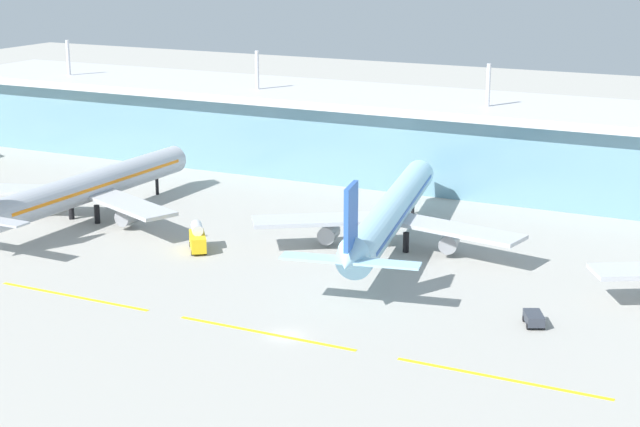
{
  "coord_description": "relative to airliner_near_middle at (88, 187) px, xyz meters",
  "views": [
    {
      "loc": [
        62.62,
        -116.15,
        53.89
      ],
      "look_at": [
        -12.97,
        36.99,
        7.0
      ],
      "focal_mm": 57.03,
      "sensor_mm": 36.0,
      "label": 1
    }
  ],
  "objects": [
    {
      "name": "ground_plane",
      "position": [
        62.98,
        -35.95,
        -6.45
      ],
      "size": [
        600.0,
        600.0,
        0.0
      ],
      "primitive_type": "plane",
      "color": "#A8A59E"
    },
    {
      "name": "terminal_building",
      "position": [
        62.98,
        60.5,
        3.2
      ],
      "size": [
        288.0,
        34.0,
        27.9
      ],
      "color": "#6693A8",
      "rests_on": "ground"
    },
    {
      "name": "airliner_near_middle",
      "position": [
        0.0,
        0.0,
        0.0
      ],
      "size": [
        48.79,
        65.83,
        18.9
      ],
      "color": "#ADB2BC",
      "rests_on": "ground"
    },
    {
      "name": "airliner_center",
      "position": [
        60.21,
        8.4,
        0.01
      ],
      "size": [
        47.82,
        70.5,
        18.9
      ],
      "color": "#9ED1EA",
      "rests_on": "ground"
    },
    {
      "name": "taxiway_stripe_mid_west",
      "position": [
        25.98,
        -36.44,
        -6.43
      ],
      "size": [
        28.0,
        0.7,
        0.04
      ],
      "primitive_type": "cube",
      "color": "yellow",
      "rests_on": "ground"
    },
    {
      "name": "taxiway_stripe_centre",
      "position": [
        59.98,
        -36.44,
        -6.43
      ],
      "size": [
        28.0,
        0.7,
        0.04
      ],
      "primitive_type": "cube",
      "color": "yellow",
      "rests_on": "ground"
    },
    {
      "name": "taxiway_stripe_mid_east",
      "position": [
        93.98,
        -36.44,
        -6.43
      ],
      "size": [
        28.0,
        0.7,
        0.04
      ],
      "primitive_type": "cube",
      "color": "yellow",
      "rests_on": "ground"
    },
    {
      "name": "fuel_truck",
      "position": [
        30.27,
        -7.83,
        -4.19
      ],
      "size": [
        6.39,
        7.33,
        4.95
      ],
      "color": "gold",
      "rests_on": "ground"
    },
    {
      "name": "pushback_tug",
      "position": [
        92.92,
        -16.88,
        -5.35
      ],
      "size": [
        4.07,
        5.01,
        1.85
      ],
      "color": "#333842",
      "rests_on": "ground"
    }
  ]
}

